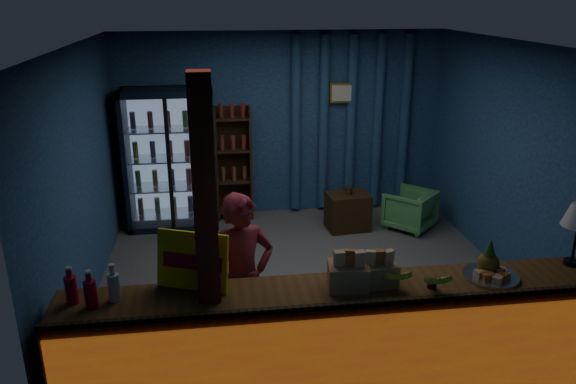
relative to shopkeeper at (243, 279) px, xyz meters
name	(u,v)px	position (x,y,z in m)	size (l,w,h in m)	color
ground	(306,280)	(0.77, 1.30, -0.76)	(4.60, 4.60, 0.00)	#515154
room_walls	(308,146)	(0.77, 1.30, 0.81)	(4.60, 4.60, 4.60)	navy
counter	(347,342)	(0.77, -0.61, -0.29)	(4.40, 0.57, 0.99)	brown
support_post	(208,255)	(-0.28, -0.60, 0.54)	(0.16, 0.16, 2.60)	maroon
beverage_cooler	(171,159)	(-0.78, 3.22, 0.17)	(1.20, 0.62, 1.90)	black
bottle_shelf	(234,164)	(0.07, 3.36, 0.03)	(0.50, 0.28, 1.60)	#392812
curtain_folds	(351,124)	(1.77, 3.44, 0.54)	(1.74, 0.14, 2.50)	navy
framed_picture	(342,93)	(1.62, 3.40, 0.99)	(0.36, 0.04, 0.28)	gold
shopkeeper	(243,279)	(0.00, 0.00, 0.00)	(0.56, 0.37, 1.53)	maroon
green_chair	(410,209)	(2.43, 2.59, -0.49)	(0.58, 0.60, 0.54)	#50A155
side_table	(348,211)	(1.58, 2.67, -0.51)	(0.59, 0.45, 0.61)	#392812
yellow_sign	(192,261)	(-0.40, -0.42, 0.41)	(0.56, 0.31, 0.45)	yellow
soda_bottles	(92,289)	(-1.11, -0.56, 0.30)	(0.39, 0.17, 0.29)	#B10B26
snack_box_left	(348,274)	(0.76, -0.59, 0.30)	(0.33, 0.29, 0.32)	#AA7F52
snack_box_centre	(377,272)	(1.00, -0.56, 0.29)	(0.30, 0.25, 0.29)	#AA7F52
pastry_tray	(491,275)	(1.92, -0.59, 0.21)	(0.44, 0.44, 0.07)	silver
banana_bunches	(415,278)	(1.26, -0.67, 0.27)	(0.51, 0.30, 0.17)	gold
pineapple	(489,260)	(1.92, -0.53, 0.31)	(0.17, 0.17, 0.30)	#985E1B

